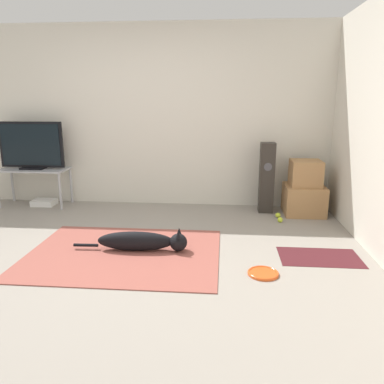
{
  "coord_description": "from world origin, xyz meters",
  "views": [
    {
      "loc": [
        1.08,
        -3.3,
        1.53
      ],
      "look_at": [
        0.71,
        1.01,
        0.45
      ],
      "focal_mm": 35.0,
      "sensor_mm": 36.0,
      "label": 1
    }
  ],
  "objects_px": {
    "dog": "(143,241)",
    "game_console": "(44,202)",
    "tv_stand": "(34,174)",
    "tv": "(31,146)",
    "frisbee": "(263,273)",
    "cardboard_box_upper": "(306,173)",
    "tennis_ball_near_speaker": "(278,215)",
    "tennis_ball_by_boxes": "(280,220)",
    "cardboard_box_lower": "(304,200)",
    "floor_speaker": "(267,178)"
  },
  "relations": [
    {
      "from": "dog",
      "to": "game_console",
      "type": "height_order",
      "value": "dog"
    },
    {
      "from": "tv_stand",
      "to": "tv",
      "type": "height_order",
      "value": "tv"
    },
    {
      "from": "frisbee",
      "to": "tv",
      "type": "xyz_separation_m",
      "value": [
        -3.12,
        2.0,
        0.86
      ]
    },
    {
      "from": "cardboard_box_upper",
      "to": "tv_stand",
      "type": "height_order",
      "value": "cardboard_box_upper"
    },
    {
      "from": "tv_stand",
      "to": "tennis_ball_near_speaker",
      "type": "xyz_separation_m",
      "value": [
        3.47,
        -0.3,
        -0.44
      ]
    },
    {
      "from": "frisbee",
      "to": "tv",
      "type": "distance_m",
      "value": 3.8
    },
    {
      "from": "tennis_ball_by_boxes",
      "to": "cardboard_box_lower",
      "type": "bearing_deg",
      "value": 48.09
    },
    {
      "from": "tv",
      "to": "tennis_ball_near_speaker",
      "type": "height_order",
      "value": "tv"
    },
    {
      "from": "tennis_ball_by_boxes",
      "to": "game_console",
      "type": "xyz_separation_m",
      "value": [
        -3.36,
        0.5,
        0.01
      ]
    },
    {
      "from": "frisbee",
      "to": "tennis_ball_near_speaker",
      "type": "xyz_separation_m",
      "value": [
        0.36,
        1.69,
        0.02
      ]
    },
    {
      "from": "frisbee",
      "to": "tennis_ball_near_speaker",
      "type": "bearing_deg",
      "value": 78.12
    },
    {
      "from": "tv_stand",
      "to": "tennis_ball_by_boxes",
      "type": "height_order",
      "value": "tv_stand"
    },
    {
      "from": "tv",
      "to": "tennis_ball_by_boxes",
      "type": "distance_m",
      "value": 3.61
    },
    {
      "from": "tennis_ball_near_speaker",
      "to": "tv",
      "type": "bearing_deg",
      "value": 174.94
    },
    {
      "from": "tennis_ball_near_speaker",
      "to": "cardboard_box_upper",
      "type": "bearing_deg",
      "value": 29.42
    },
    {
      "from": "cardboard_box_lower",
      "to": "game_console",
      "type": "height_order",
      "value": "cardboard_box_lower"
    },
    {
      "from": "cardboard_box_upper",
      "to": "tv_stand",
      "type": "xyz_separation_m",
      "value": [
        -3.84,
        0.1,
        -0.1
      ]
    },
    {
      "from": "cardboard_box_upper",
      "to": "tennis_ball_near_speaker",
      "type": "height_order",
      "value": "cardboard_box_upper"
    },
    {
      "from": "frisbee",
      "to": "tennis_ball_near_speaker",
      "type": "relative_size",
      "value": 4.21
    },
    {
      "from": "frisbee",
      "to": "tennis_ball_near_speaker",
      "type": "height_order",
      "value": "tennis_ball_near_speaker"
    },
    {
      "from": "tennis_ball_by_boxes",
      "to": "game_console",
      "type": "height_order",
      "value": "game_console"
    },
    {
      "from": "tv_stand",
      "to": "tennis_ball_near_speaker",
      "type": "bearing_deg",
      "value": -5.02
    },
    {
      "from": "frisbee",
      "to": "cardboard_box_upper",
      "type": "xyz_separation_m",
      "value": [
        0.72,
        1.89,
        0.55
      ]
    },
    {
      "from": "cardboard_box_upper",
      "to": "floor_speaker",
      "type": "bearing_deg",
      "value": 172.88
    },
    {
      "from": "frisbee",
      "to": "tv_stand",
      "type": "relative_size",
      "value": 0.28
    },
    {
      "from": "dog",
      "to": "cardboard_box_lower",
      "type": "xyz_separation_m",
      "value": [
        1.9,
        1.47,
        0.09
      ]
    },
    {
      "from": "game_console",
      "to": "frisbee",
      "type": "bearing_deg",
      "value": -33.57
    },
    {
      "from": "floor_speaker",
      "to": "tennis_ball_by_boxes",
      "type": "xyz_separation_m",
      "value": [
        0.14,
        -0.46,
        -0.45
      ]
    },
    {
      "from": "cardboard_box_lower",
      "to": "tv_stand",
      "type": "distance_m",
      "value": 3.85
    },
    {
      "from": "dog",
      "to": "cardboard_box_upper",
      "type": "bearing_deg",
      "value": 37.7
    },
    {
      "from": "cardboard_box_lower",
      "to": "tv",
      "type": "bearing_deg",
      "value": 178.54
    },
    {
      "from": "cardboard_box_upper",
      "to": "tennis_ball_by_boxes",
      "type": "height_order",
      "value": "cardboard_box_upper"
    },
    {
      "from": "dog",
      "to": "cardboard_box_lower",
      "type": "height_order",
      "value": "cardboard_box_lower"
    },
    {
      "from": "cardboard_box_upper",
      "to": "tennis_ball_by_boxes",
      "type": "relative_size",
      "value": 5.97
    },
    {
      "from": "tv_stand",
      "to": "cardboard_box_upper",
      "type": "bearing_deg",
      "value": -1.51
    },
    {
      "from": "floor_speaker",
      "to": "cardboard_box_upper",
      "type": "bearing_deg",
      "value": -7.12
    },
    {
      "from": "dog",
      "to": "floor_speaker",
      "type": "distance_m",
      "value": 2.1
    },
    {
      "from": "cardboard_box_lower",
      "to": "tv",
      "type": "relative_size",
      "value": 0.56
    },
    {
      "from": "tv_stand",
      "to": "game_console",
      "type": "height_order",
      "value": "tv_stand"
    },
    {
      "from": "tv",
      "to": "game_console",
      "type": "distance_m",
      "value": 0.84
    },
    {
      "from": "cardboard_box_lower",
      "to": "tennis_ball_by_boxes",
      "type": "distance_m",
      "value": 0.57
    },
    {
      "from": "cardboard_box_lower",
      "to": "tennis_ball_near_speaker",
      "type": "distance_m",
      "value": 0.45
    },
    {
      "from": "floor_speaker",
      "to": "tv",
      "type": "height_order",
      "value": "tv"
    },
    {
      "from": "dog",
      "to": "cardboard_box_lower",
      "type": "relative_size",
      "value": 2.25
    },
    {
      "from": "dog",
      "to": "tv_stand",
      "type": "bearing_deg",
      "value": 141.04
    },
    {
      "from": "tennis_ball_near_speaker",
      "to": "cardboard_box_lower",
      "type": "bearing_deg",
      "value": 29.86
    },
    {
      "from": "tv",
      "to": "tennis_ball_near_speaker",
      "type": "xyz_separation_m",
      "value": [
        3.47,
        -0.31,
        -0.84
      ]
    },
    {
      "from": "cardboard_box_upper",
      "to": "tennis_ball_by_boxes",
      "type": "bearing_deg",
      "value": -132.02
    },
    {
      "from": "game_console",
      "to": "floor_speaker",
      "type": "bearing_deg",
      "value": -0.72
    },
    {
      "from": "frisbee",
      "to": "cardboard_box_upper",
      "type": "distance_m",
      "value": 2.1
    }
  ]
}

